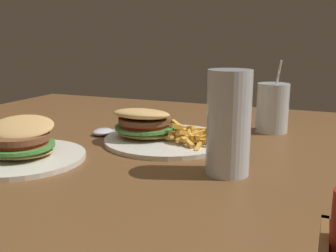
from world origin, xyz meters
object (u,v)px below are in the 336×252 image
meal_plate_near (157,131)px  beer_glass (229,126)px  juice_glass (272,110)px  spoon (105,131)px  meal_plate_far (21,147)px

meal_plate_near → beer_glass: bearing=143.7°
juice_glass → spoon: juice_glass is taller
spoon → juice_glass: bearing=121.0°
meal_plate_near → juice_glass: size_ratio=1.64×
spoon → beer_glass: bearing=69.8°
spoon → meal_plate_near: bearing=89.1°
meal_plate_near → spoon: (0.15, -0.02, -0.02)m
meal_plate_far → juice_glass: bearing=-134.7°
juice_glass → meal_plate_far: (0.43, 0.44, -0.03)m
beer_glass → spoon: bearing=-25.0°
spoon → meal_plate_far: (0.04, 0.25, 0.02)m
meal_plate_near → juice_glass: (-0.24, -0.21, 0.03)m
juice_glass → spoon: size_ratio=0.99×
spoon → meal_plate_far: bearing=-5.3°
meal_plate_near → juice_glass: bearing=-138.9°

